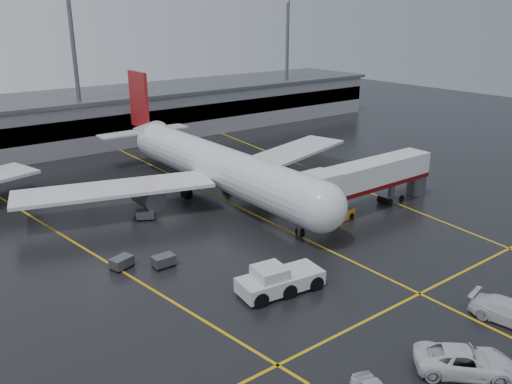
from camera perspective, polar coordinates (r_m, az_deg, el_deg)
ground at (r=60.66m, az=0.35°, el=-2.71°), size 220.00×220.00×0.00m
apron_line_centre at (r=60.65m, az=0.35°, el=-2.70°), size 0.25×90.00×0.02m
apron_line_stop at (r=46.95m, az=17.33°, el=-10.48°), size 60.00×0.25×0.02m
apron_line_left at (r=60.71m, az=-20.88°, el=-4.00°), size 9.99×69.35×0.02m
apron_line_right at (r=78.98m, az=6.24°, el=2.38°), size 7.57×69.64×0.02m
terminal at (r=100.34m, az=-16.83°, el=7.79°), size 122.00×19.00×8.60m
light_mast_mid at (r=91.77m, az=-19.02°, el=13.02°), size 3.00×1.20×25.45m
light_mast_right at (r=114.49m, az=3.41°, el=14.97°), size 3.00×1.20×25.45m
main_airliner at (r=66.82m, az=-4.75°, el=3.10°), size 48.80×45.60×14.10m
jet_bridge at (r=63.10m, az=12.30°, el=1.49°), size 19.90×3.40×6.05m
pushback_tractor at (r=44.72m, az=2.42°, el=-9.59°), size 7.65×3.98×2.62m
belt_loader at (r=60.48m, az=9.06°, el=-2.45°), size 3.76×1.99×2.30m
service_van_a at (r=38.41m, az=21.73°, el=-16.65°), size 6.68×6.64×1.79m
service_van_b at (r=45.10m, az=25.96°, el=-11.68°), size 3.61×6.40×1.75m
baggage_cart_a at (r=49.73m, az=-9.98°, el=-7.32°), size 2.00×1.30×1.12m
baggage_cart_b at (r=50.25m, az=-14.37°, el=-7.37°), size 2.30×1.85×1.12m
baggage_cart_c at (r=60.98m, az=-11.90°, el=-2.39°), size 2.38×2.11×1.12m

